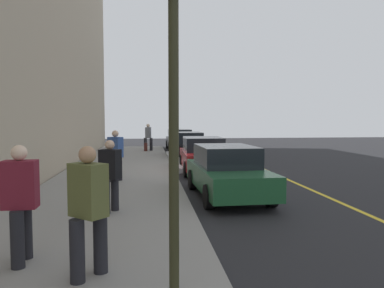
% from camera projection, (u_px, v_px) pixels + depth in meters
% --- Properties ---
extents(ground_plane, '(56.00, 56.00, 0.00)m').
position_uv_depth(ground_plane, '(198.00, 173.00, 15.92)').
color(ground_plane, black).
extents(sidewalk, '(28.00, 4.60, 0.15)m').
position_uv_depth(sidewalk, '(119.00, 173.00, 15.54)').
color(sidewalk, gray).
rests_on(sidewalk, ground).
extents(lane_stripe_centre, '(28.00, 0.14, 0.01)m').
position_uv_depth(lane_stripe_centre, '(271.00, 172.00, 16.29)').
color(lane_stripe_centre, gold).
rests_on(lane_stripe_centre, ground).
extents(snow_bank_curb, '(8.29, 0.56, 0.22)m').
position_uv_depth(snow_bank_curb, '(175.00, 160.00, 19.99)').
color(snow_bank_curb, white).
rests_on(snow_bank_curb, ground).
extents(parked_car_charcoal, '(4.31, 1.94, 1.51)m').
position_uv_depth(parked_car_charcoal, '(180.00, 140.00, 27.94)').
color(parked_car_charcoal, black).
rests_on(parked_car_charcoal, ground).
extents(parked_car_black, '(4.53, 1.96, 1.51)m').
position_uv_depth(parked_car_black, '(188.00, 145.00, 22.28)').
color(parked_car_black, black).
rests_on(parked_car_black, ground).
extents(parked_car_red, '(4.24, 1.96, 1.51)m').
position_uv_depth(parked_car_red, '(203.00, 155.00, 16.27)').
color(parked_car_red, black).
rests_on(parked_car_red, ground).
extents(parked_car_green, '(4.54, 2.02, 1.51)m').
position_uv_depth(parked_car_green, '(227.00, 171.00, 11.17)').
color(parked_car_green, black).
rests_on(parked_car_green, ground).
extents(pedestrian_blue_coat, '(0.53, 0.56, 1.77)m').
position_uv_depth(pedestrian_blue_coat, '(116.00, 154.00, 13.04)').
color(pedestrian_blue_coat, black).
rests_on(pedestrian_blue_coat, sidewalk).
extents(pedestrian_black_coat, '(0.51, 0.54, 1.68)m').
position_uv_depth(pedestrian_black_coat, '(110.00, 174.00, 8.69)').
color(pedestrian_black_coat, black).
rests_on(pedestrian_black_coat, sidewalk).
extents(pedestrian_grey_coat, '(0.55, 0.59, 1.82)m').
position_uv_depth(pedestrian_grey_coat, '(148.00, 136.00, 25.51)').
color(pedestrian_grey_coat, black).
rests_on(pedestrian_grey_coat, sidewalk).
extents(pedestrian_olive_coat, '(0.55, 0.57, 1.81)m').
position_uv_depth(pedestrian_olive_coat, '(88.00, 208.00, 5.10)').
color(pedestrian_olive_coat, black).
rests_on(pedestrian_olive_coat, sidewalk).
extents(pedestrian_burgundy_coat, '(0.59, 0.49, 1.79)m').
position_uv_depth(pedestrian_burgundy_coat, '(21.00, 201.00, 5.62)').
color(pedestrian_burgundy_coat, black).
rests_on(pedestrian_burgundy_coat, sidewalk).
extents(traffic_light_pole, '(0.35, 0.26, 4.30)m').
position_uv_depth(traffic_light_pole, '(174.00, 54.00, 4.31)').
color(traffic_light_pole, '#2D2D19').
rests_on(traffic_light_pole, sidewalk).
extents(rolling_suitcase, '(0.34, 0.22, 0.91)m').
position_uv_depth(rolling_suitcase, '(146.00, 147.00, 25.15)').
color(rolling_suitcase, '#471E19').
rests_on(rolling_suitcase, sidewalk).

